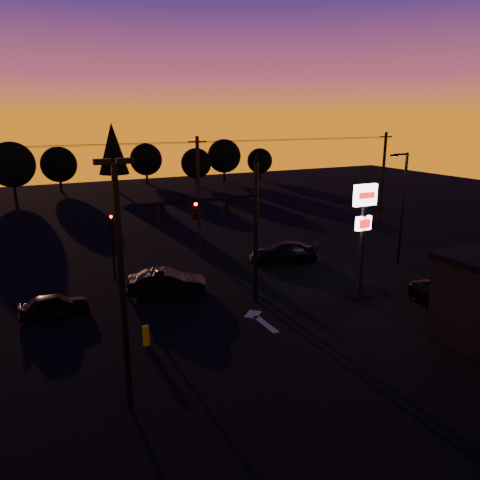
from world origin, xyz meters
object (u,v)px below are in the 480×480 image
object	(u,v)px
car_left	(55,305)
car_mid	(167,283)
bollard	(146,336)
suv_parked	(451,298)
traffic_signal_mast	(230,221)
pylon_sign	(364,218)
car_right	(284,252)
parking_lot_light	(121,273)
secondary_signal	(112,237)
streetlight	(402,204)

from	to	relation	value
car_left	car_mid	size ratio (longest dim) A/B	0.79
bollard	suv_parked	xyz separation A→B (m)	(16.22, -3.51, 0.22)
traffic_signal_mast	pylon_sign	world-z (taller)	traffic_signal_mast
pylon_sign	car_right	distance (m)	9.21
car_left	car_right	bearing A→B (deg)	-80.55
pylon_sign	suv_parked	world-z (taller)	pylon_sign
traffic_signal_mast	suv_parked	xyz separation A→B (m)	(10.67, -5.95, -4.23)
traffic_signal_mast	suv_parked	bearing A→B (deg)	-29.16
parking_lot_light	bollard	bearing A→B (deg)	67.78
bollard	secondary_signal	bearing A→B (deg)	86.30
bollard	suv_parked	distance (m)	16.59
parking_lot_light	suv_parked	size ratio (longest dim) A/B	1.81
pylon_sign	streetlight	size ratio (longest dim) A/B	0.85
streetlight	car_mid	size ratio (longest dim) A/B	1.72
pylon_sign	bollard	world-z (taller)	pylon_sign
bollard	car_left	xyz separation A→B (m)	(-3.49, 5.40, 0.14)
parking_lot_light	pylon_sign	world-z (taller)	parking_lot_light
bollard	car_right	world-z (taller)	car_right
traffic_signal_mast	streetlight	bearing A→B (deg)	6.14
pylon_sign	car_mid	world-z (taller)	pylon_sign
pylon_sign	car_left	bearing A→B (deg)	161.34
car_right	suv_parked	xyz separation A→B (m)	(3.67, -11.66, -0.02)
secondary_signal	bollard	size ratio (longest dim) A/B	4.51
car_left	suv_parked	world-z (taller)	suv_parked
streetlight	car_left	world-z (taller)	streetlight
streetlight	bollard	world-z (taller)	streetlight
traffic_signal_mast	parking_lot_light	xyz separation A→B (m)	(-7.40, -6.99, 0.33)
streetlight	car_right	xyz separation A→B (m)	(-7.00, 4.20, -3.70)
streetlight	suv_parked	xyz separation A→B (m)	(-3.34, -7.46, -3.72)
traffic_signal_mast	car_right	world-z (taller)	traffic_signal_mast
traffic_signal_mast	parking_lot_light	distance (m)	10.19
bollard	streetlight	bearing A→B (deg)	11.43
parking_lot_light	car_right	bearing A→B (deg)	41.40
parking_lot_light	suv_parked	world-z (taller)	parking_lot_light
car_right	suv_parked	bearing A→B (deg)	40.98
secondary_signal	car_right	world-z (taller)	secondary_signal
car_left	pylon_sign	bearing A→B (deg)	-108.95
traffic_signal_mast	streetlight	xyz separation A→B (m)	(14.01, 1.51, -0.52)
parking_lot_light	pylon_sign	xyz separation A→B (m)	(14.50, 4.50, -0.36)
bollard	car_mid	xyz separation A→B (m)	(2.87, 5.71, 0.28)
car_left	suv_parked	distance (m)	21.63
car_mid	parking_lot_light	bearing A→B (deg)	173.65
traffic_signal_mast	streetlight	world-z (taller)	traffic_signal_mast
parking_lot_light	car_right	size ratio (longest dim) A/B	1.85
secondary_signal	car_mid	distance (m)	5.22
streetlight	parking_lot_light	bearing A→B (deg)	-158.35
bollard	car_right	bearing A→B (deg)	33.01
car_mid	suv_parked	world-z (taller)	car_mid
secondary_signal	car_mid	bearing A→B (deg)	-62.16
traffic_signal_mast	bollard	size ratio (longest dim) A/B	8.90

